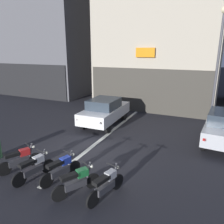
{
  "coord_description": "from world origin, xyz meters",
  "views": [
    {
      "loc": [
        4.8,
        -7.67,
        4.41
      ],
      "look_at": [
        0.4,
        2.0,
        1.4
      ],
      "focal_mm": 34.77,
      "sensor_mm": 36.0,
      "label": 1
    }
  ],
  "objects_px": {
    "car_red_down_street": "(171,93)",
    "street_lamp": "(219,57)",
    "motorcycle_red_row_leftmost": "(20,159)",
    "motorcycle_green_row_right_mid": "(77,181)",
    "car_white_crossing_near": "(105,111)",
    "motorcycle_white_row_left_mid": "(34,167)",
    "motorcycle_blue_row_centre": "(61,169)",
    "motorcycle_silver_row_rightmost": "(106,184)"
  },
  "relations": [
    {
      "from": "motorcycle_red_row_leftmost",
      "to": "car_white_crossing_near",
      "type": "bearing_deg",
      "value": 84.82
    },
    {
      "from": "street_lamp",
      "to": "motorcycle_white_row_left_mid",
      "type": "bearing_deg",
      "value": -122.54
    },
    {
      "from": "motorcycle_red_row_leftmost",
      "to": "motorcycle_green_row_right_mid",
      "type": "bearing_deg",
      "value": -6.73
    },
    {
      "from": "motorcycle_red_row_leftmost",
      "to": "motorcycle_green_row_right_mid",
      "type": "distance_m",
      "value": 2.78
    },
    {
      "from": "car_red_down_street",
      "to": "motorcycle_red_row_leftmost",
      "type": "bearing_deg",
      "value": -103.71
    },
    {
      "from": "street_lamp",
      "to": "motorcycle_silver_row_rightmost",
      "type": "relative_size",
      "value": 4.1
    },
    {
      "from": "car_white_crossing_near",
      "to": "car_red_down_street",
      "type": "height_order",
      "value": "same"
    },
    {
      "from": "street_lamp",
      "to": "motorcycle_blue_row_centre",
      "type": "bearing_deg",
      "value": -118.95
    },
    {
      "from": "car_red_down_street",
      "to": "motorcycle_green_row_right_mid",
      "type": "xyz_separation_m",
      "value": [
        -0.52,
        -13.76,
        -0.43
      ]
    },
    {
      "from": "car_white_crossing_near",
      "to": "motorcycle_white_row_left_mid",
      "type": "height_order",
      "value": "car_white_crossing_near"
    },
    {
      "from": "car_white_crossing_near",
      "to": "street_lamp",
      "type": "bearing_deg",
      "value": 21.69
    },
    {
      "from": "car_red_down_street",
      "to": "motorcycle_silver_row_rightmost",
      "type": "distance_m",
      "value": 13.54
    },
    {
      "from": "street_lamp",
      "to": "car_red_down_street",
      "type": "bearing_deg",
      "value": 123.0
    },
    {
      "from": "car_red_down_street",
      "to": "street_lamp",
      "type": "relative_size",
      "value": 0.63
    },
    {
      "from": "car_white_crossing_near",
      "to": "motorcycle_blue_row_centre",
      "type": "xyz_separation_m",
      "value": [
        1.28,
        -6.05,
        -0.43
      ]
    },
    {
      "from": "motorcycle_white_row_left_mid",
      "to": "motorcycle_blue_row_centre",
      "type": "bearing_deg",
      "value": 19.39
    },
    {
      "from": "motorcycle_white_row_left_mid",
      "to": "motorcycle_green_row_right_mid",
      "type": "distance_m",
      "value": 1.84
    },
    {
      "from": "motorcycle_red_row_leftmost",
      "to": "motorcycle_blue_row_centre",
      "type": "distance_m",
      "value": 1.84
    },
    {
      "from": "car_white_crossing_near",
      "to": "motorcycle_silver_row_rightmost",
      "type": "bearing_deg",
      "value": -63.39
    },
    {
      "from": "motorcycle_silver_row_rightmost",
      "to": "car_white_crossing_near",
      "type": "bearing_deg",
      "value": 116.61
    },
    {
      "from": "motorcycle_green_row_right_mid",
      "to": "street_lamp",
      "type": "bearing_deg",
      "value": 67.08
    },
    {
      "from": "car_white_crossing_near",
      "to": "street_lamp",
      "type": "relative_size",
      "value": 0.62
    },
    {
      "from": "car_white_crossing_near",
      "to": "motorcycle_red_row_leftmost",
      "type": "xyz_separation_m",
      "value": [
        -0.56,
        -6.13,
        -0.43
      ]
    },
    {
      "from": "car_red_down_street",
      "to": "motorcycle_green_row_right_mid",
      "type": "relative_size",
      "value": 2.86
    },
    {
      "from": "car_red_down_street",
      "to": "street_lamp",
      "type": "bearing_deg",
      "value": -57.0
    },
    {
      "from": "street_lamp",
      "to": "motorcycle_red_row_leftmost",
      "type": "xyz_separation_m",
      "value": [
        -6.49,
        -8.49,
        -3.62
      ]
    },
    {
      "from": "motorcycle_white_row_left_mid",
      "to": "car_white_crossing_near",
      "type": "bearing_deg",
      "value": 93.23
    },
    {
      "from": "motorcycle_blue_row_centre",
      "to": "motorcycle_silver_row_rightmost",
      "type": "bearing_deg",
      "value": -5.46
    },
    {
      "from": "motorcycle_red_row_leftmost",
      "to": "motorcycle_green_row_right_mid",
      "type": "xyz_separation_m",
      "value": [
        2.76,
        -0.33,
        0.0
      ]
    },
    {
      "from": "motorcycle_white_row_left_mid",
      "to": "motorcycle_green_row_right_mid",
      "type": "height_order",
      "value": "same"
    },
    {
      "from": "motorcycle_red_row_leftmost",
      "to": "motorcycle_white_row_left_mid",
      "type": "relative_size",
      "value": 0.94
    },
    {
      "from": "car_white_crossing_near",
      "to": "motorcycle_green_row_right_mid",
      "type": "xyz_separation_m",
      "value": [
        2.2,
        -6.46,
        -0.43
      ]
    },
    {
      "from": "car_red_down_street",
      "to": "street_lamp",
      "type": "xyz_separation_m",
      "value": [
        3.21,
        -4.94,
        3.19
      ]
    },
    {
      "from": "car_red_down_street",
      "to": "motorcycle_silver_row_rightmost",
      "type": "bearing_deg",
      "value": -88.32
    },
    {
      "from": "motorcycle_white_row_left_mid",
      "to": "motorcycle_silver_row_rightmost",
      "type": "height_order",
      "value": "same"
    },
    {
      "from": "motorcycle_red_row_leftmost",
      "to": "motorcycle_silver_row_rightmost",
      "type": "xyz_separation_m",
      "value": [
        3.67,
        -0.09,
        0.0
      ]
    },
    {
      "from": "street_lamp",
      "to": "motorcycle_red_row_leftmost",
      "type": "relative_size",
      "value": 4.35
    },
    {
      "from": "car_white_crossing_near",
      "to": "motorcycle_silver_row_rightmost",
      "type": "distance_m",
      "value": 6.97
    },
    {
      "from": "car_white_crossing_near",
      "to": "motorcycle_red_row_leftmost",
      "type": "height_order",
      "value": "car_white_crossing_near"
    },
    {
      "from": "car_white_crossing_near",
      "to": "car_red_down_street",
      "type": "xyz_separation_m",
      "value": [
        2.72,
        7.3,
        0.0
      ]
    },
    {
      "from": "motorcycle_white_row_left_mid",
      "to": "motorcycle_green_row_right_mid",
      "type": "relative_size",
      "value": 1.11
    },
    {
      "from": "motorcycle_green_row_right_mid",
      "to": "motorcycle_red_row_leftmost",
      "type": "bearing_deg",
      "value": 173.27
    }
  ]
}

